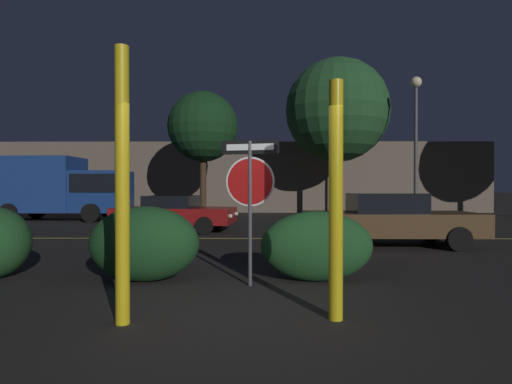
{
  "coord_description": "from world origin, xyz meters",
  "views": [
    {
      "loc": [
        0.27,
        -4.92,
        1.55
      ],
      "look_at": [
        0.18,
        3.91,
        1.45
      ],
      "focal_mm": 28.0,
      "sensor_mm": 36.0,
      "label": 1
    }
  ],
  "objects": [
    {
      "name": "ground_plane",
      "position": [
        0.0,
        0.0,
        0.0
      ],
      "size": [
        260.0,
        260.0,
        0.0
      ],
      "primitive_type": "plane",
      "color": "black"
    },
    {
      "name": "road_center_stripe",
      "position": [
        0.0,
        7.23,
        0.0
      ],
      "size": [
        41.26,
        0.12,
        0.01
      ],
      "primitive_type": "cube",
      "color": "gold",
      "rests_on": "ground_plane"
    },
    {
      "name": "stop_sign",
      "position": [
        0.11,
        1.36,
        1.64
      ],
      "size": [
        0.91,
        0.21,
        2.3
      ],
      "rotation": [
        0.0,
        0.0,
        -0.2
      ],
      "color": "#4C4C51",
      "rests_on": "ground_plane"
    },
    {
      "name": "yellow_pole_left",
      "position": [
        -1.29,
        -0.42,
        1.57
      ],
      "size": [
        0.16,
        0.16,
        3.15
      ],
      "primitive_type": "cylinder",
      "color": "yellow",
      "rests_on": "ground_plane"
    },
    {
      "name": "yellow_pole_right",
      "position": [
        1.16,
        -0.25,
        1.4
      ],
      "size": [
        0.17,
        0.17,
        2.8
      ],
      "primitive_type": "cylinder",
      "color": "yellow",
      "rests_on": "ground_plane"
    },
    {
      "name": "hedge_bush_2",
      "position": [
        -1.64,
        1.65,
        0.62
      ],
      "size": [
        1.82,
        1.09,
        1.24
      ],
      "primitive_type": "ellipsoid",
      "color": "#19421E",
      "rests_on": "ground_plane"
    },
    {
      "name": "hedge_bush_3",
      "position": [
        1.21,
        1.68,
        0.58
      ],
      "size": [
        1.86,
        0.82,
        1.16
      ],
      "primitive_type": "ellipsoid",
      "color": "#1E4C23",
      "rests_on": "ground_plane"
    },
    {
      "name": "passing_car_2",
      "position": [
        -2.76,
        9.19,
        0.66
      ],
      "size": [
        4.37,
        2.33,
        1.27
      ],
      "rotation": [
        0.0,
        0.0,
        -1.67
      ],
      "color": "maroon",
      "rests_on": "ground_plane"
    },
    {
      "name": "passing_car_3",
      "position": [
        3.7,
        5.68,
        0.7
      ],
      "size": [
        4.6,
        1.94,
        1.4
      ],
      "rotation": [
        0.0,
        0.0,
        -1.58
      ],
      "color": "brown",
      "rests_on": "ground_plane"
    },
    {
      "name": "delivery_truck",
      "position": [
        -9.17,
        13.97,
        1.59
      ],
      "size": [
        6.27,
        2.51,
        3.0
      ],
      "rotation": [
        0.0,
        0.0,
        -1.59
      ],
      "color": "navy",
      "rests_on": "ground_plane"
    },
    {
      "name": "street_lamp",
      "position": [
        7.4,
        13.4,
        4.57
      ],
      "size": [
        0.51,
        0.51,
        6.62
      ],
      "color": "#4C4C51",
      "rests_on": "ground_plane"
    },
    {
      "name": "tree_0",
      "position": [
        -2.56,
        14.88,
        4.56
      ],
      "size": [
        3.49,
        3.49,
        6.32
      ],
      "color": "#422D1E",
      "rests_on": "ground_plane"
    },
    {
      "name": "tree_2",
      "position": [
        4.37,
        16.35,
        5.65
      ],
      "size": [
        5.47,
        5.47,
        8.4
      ],
      "color": "#422D1E",
      "rests_on": "ground_plane"
    },
    {
      "name": "building_backdrop",
      "position": [
        -1.47,
        21.46,
        2.21
      ],
      "size": [
        32.4,
        3.24,
        4.42
      ],
      "primitive_type": "cube",
      "color": "#6B5B4C",
      "rests_on": "ground_plane"
    }
  ]
}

